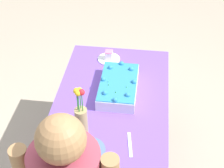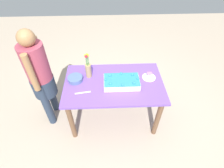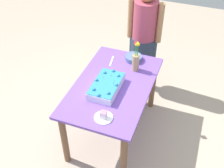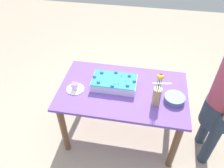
# 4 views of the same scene
# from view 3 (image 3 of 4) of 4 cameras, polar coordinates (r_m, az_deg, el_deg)

# --- Properties ---
(ground_plane) EXTENTS (8.00, 8.00, 0.00)m
(ground_plane) POSITION_cam_3_polar(r_m,az_deg,el_deg) (3.54, 0.20, -9.29)
(ground_plane) COLOR tan
(dining_table) EXTENTS (1.32, 0.81, 0.74)m
(dining_table) POSITION_cam_3_polar(r_m,az_deg,el_deg) (3.10, 0.22, -1.92)
(dining_table) COLOR #6D49B1
(dining_table) RESTS_ON ground_plane
(sheet_cake) EXTENTS (0.46, 0.26, 0.11)m
(sheet_cake) POSITION_cam_3_polar(r_m,az_deg,el_deg) (2.93, -1.14, -0.41)
(sheet_cake) COLOR white
(sheet_cake) RESTS_ON dining_table
(serving_plate_with_slice) EXTENTS (0.18, 0.18, 0.08)m
(serving_plate_with_slice) POSITION_cam_3_polar(r_m,az_deg,el_deg) (2.65, -1.73, -6.56)
(serving_plate_with_slice) COLOR white
(serving_plate_with_slice) RESTS_ON dining_table
(cake_knife) EXTENTS (0.20, 0.05, 0.00)m
(cake_knife) POSITION_cam_3_polar(r_m,az_deg,el_deg) (3.36, -0.07, 4.70)
(cake_knife) COLOR silver
(cake_knife) RESTS_ON dining_table
(flower_vase) EXTENTS (0.08, 0.08, 0.36)m
(flower_vase) POSITION_cam_3_polar(r_m,az_deg,el_deg) (3.15, 4.85, 4.85)
(flower_vase) COLOR tan
(flower_vase) RESTS_ON dining_table
(fruit_bowl) EXTENTS (0.20, 0.20, 0.06)m
(fruit_bowl) POSITION_cam_3_polar(r_m,az_deg,el_deg) (3.37, 4.39, 5.32)
(fruit_bowl) COLOR slate
(fruit_bowl) RESTS_ON dining_table
(person_standing) EXTENTS (0.31, 0.45, 1.49)m
(person_standing) POSITION_cam_3_polar(r_m,az_deg,el_deg) (3.69, 6.52, 10.06)
(person_standing) COLOR #283449
(person_standing) RESTS_ON ground_plane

